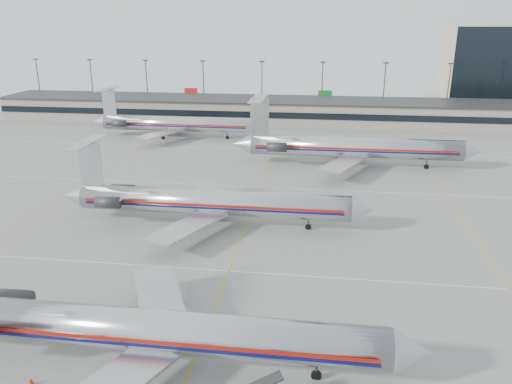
# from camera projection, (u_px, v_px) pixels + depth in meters

# --- Properties ---
(ground) EXTENTS (260.00, 260.00, 0.00)m
(ground) POSITION_uv_depth(u_px,v_px,m) (209.00, 321.00, 46.72)
(ground) COLOR gray
(ground) RESTS_ON ground
(apron_markings) EXTENTS (160.00, 0.15, 0.02)m
(apron_markings) POSITION_uv_depth(u_px,v_px,m) (229.00, 271.00, 56.09)
(apron_markings) COLOR silver
(apron_markings) RESTS_ON ground
(terminal) EXTENTS (162.00, 17.00, 6.25)m
(terminal) POSITION_uv_depth(u_px,v_px,m) (288.00, 110.00, 137.46)
(terminal) COLOR gray
(terminal) RESTS_ON ground
(light_mast_row) EXTENTS (163.60, 0.40, 15.28)m
(light_mast_row) POSITION_uv_depth(u_px,v_px,m) (292.00, 84.00, 148.83)
(light_mast_row) COLOR #38383D
(light_mast_row) RESTS_ON ground
(distant_building) EXTENTS (30.00, 20.00, 25.00)m
(distant_building) POSITION_uv_depth(u_px,v_px,m) (495.00, 69.00, 154.63)
(distant_building) COLOR tan
(distant_building) RESTS_ON ground
(jet_foreground) EXTENTS (43.21, 25.44, 11.31)m
(jet_foreground) POSITION_uv_depth(u_px,v_px,m) (144.00, 329.00, 39.94)
(jet_foreground) COLOR silver
(jet_foreground) RESTS_ON ground
(jet_second_row) EXTENTS (43.35, 25.53, 11.35)m
(jet_second_row) POSITION_uv_depth(u_px,v_px,m) (207.00, 202.00, 67.96)
(jet_second_row) COLOR silver
(jet_second_row) RESTS_ON ground
(jet_third_row) EXTENTS (46.97, 28.89, 12.84)m
(jet_third_row) POSITION_uv_depth(u_px,v_px,m) (349.00, 147.00, 95.43)
(jet_third_row) COLOR silver
(jet_third_row) RESTS_ON ground
(jet_back_row) EXTENTS (42.16, 25.93, 11.53)m
(jet_back_row) POSITION_uv_depth(u_px,v_px,m) (173.00, 124.00, 118.97)
(jet_back_row) COLOR silver
(jet_back_row) RESTS_ON ground
(cone_left) EXTENTS (0.65, 0.65, 0.68)m
(cone_left) POSITION_uv_depth(u_px,v_px,m) (31.00, 381.00, 38.48)
(cone_left) COLOR red
(cone_left) RESTS_ON ground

